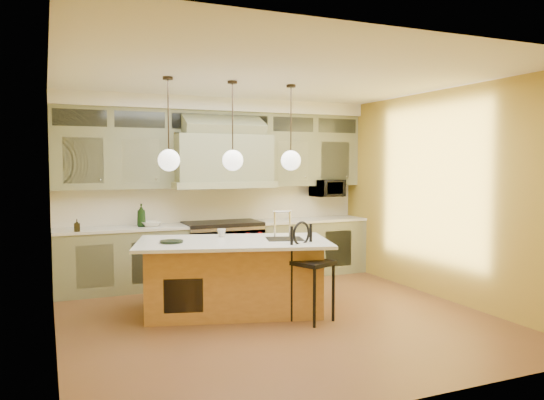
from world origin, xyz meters
name	(u,v)px	position (x,y,z in m)	size (l,w,h in m)	color
floor	(277,318)	(0.00, 0.00, 0.00)	(5.00, 5.00, 0.00)	brown
ceiling	(277,77)	(0.00, 0.00, 2.90)	(5.00, 5.00, 0.00)	white
wall_back	(215,190)	(0.00, 2.50, 1.45)	(5.00, 5.00, 0.00)	#AF8F30
wall_front	(407,220)	(0.00, -2.50, 1.45)	(5.00, 5.00, 0.00)	#AF8F30
wall_left	(52,206)	(-2.50, 0.00, 1.45)	(5.00, 5.00, 0.00)	#AF8F30
wall_right	(441,195)	(2.50, 0.00, 1.45)	(5.00, 5.00, 0.00)	#AF8F30
back_cabinetry	(220,192)	(0.00, 2.23, 1.43)	(5.00, 0.77, 2.90)	gray
range	(222,251)	(0.00, 2.14, 0.49)	(1.20, 0.74, 0.96)	silver
kitchen_island	(234,275)	(-0.40, 0.45, 0.47)	(2.62, 1.86, 1.35)	#A36E39
counter_stool	(310,265)	(0.32, -0.27, 0.68)	(0.54, 0.54, 1.19)	black
microwave	(327,188)	(1.95, 2.25, 1.45)	(0.54, 0.37, 0.30)	black
oil_bottle_a	(141,215)	(-1.25, 2.15, 1.11)	(0.13, 0.13, 0.34)	black
oil_bottle_b	(77,225)	(-2.17, 1.92, 1.03)	(0.08, 0.08, 0.17)	black
fruit_bowl	(151,224)	(-1.11, 2.15, 0.98)	(0.31, 0.31, 0.07)	white
cup	(221,233)	(-0.45, 0.77, 0.97)	(0.11, 0.11, 0.11)	beige
pendant_left	(169,158)	(-1.20, 0.45, 1.95)	(0.26, 0.26, 1.11)	#2D2319
pendant_center	(233,158)	(-0.40, 0.45, 1.95)	(0.26, 0.26, 1.11)	#2D2319
pendant_right	(291,158)	(0.40, 0.45, 1.95)	(0.26, 0.26, 1.11)	#2D2319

